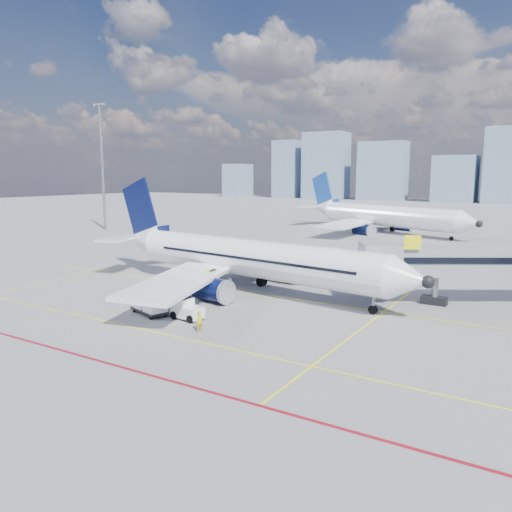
{
  "coord_description": "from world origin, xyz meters",
  "views": [
    {
      "loc": [
        25.94,
        -31.8,
        11.29
      ],
      "look_at": [
        2.6,
        6.24,
        4.0
      ],
      "focal_mm": 35.0,
      "sensor_mm": 36.0,
      "label": 1
    }
  ],
  "objects_px": {
    "main_aircraft": "(241,258)",
    "ramp_worker": "(199,322)",
    "cargo_dolly": "(149,302)",
    "belt_loader": "(180,285)",
    "baggage_tug": "(186,309)",
    "second_aircraft": "(381,216)"
  },
  "relations": [
    {
      "from": "baggage_tug",
      "to": "belt_loader",
      "type": "xyz_separation_m",
      "value": [
        -6.49,
        6.92,
        -0.16
      ]
    },
    {
      "from": "belt_loader",
      "to": "ramp_worker",
      "type": "height_order",
      "value": "belt_loader"
    },
    {
      "from": "second_aircraft",
      "to": "belt_loader",
      "type": "height_order",
      "value": "second_aircraft"
    },
    {
      "from": "main_aircraft",
      "to": "baggage_tug",
      "type": "bearing_deg",
      "value": -72.46
    },
    {
      "from": "main_aircraft",
      "to": "second_aircraft",
      "type": "relative_size",
      "value": 0.93
    },
    {
      "from": "baggage_tug",
      "to": "ramp_worker",
      "type": "xyz_separation_m",
      "value": [
        2.9,
        -2.06,
        -0.07
      ]
    },
    {
      "from": "second_aircraft",
      "to": "baggage_tug",
      "type": "xyz_separation_m",
      "value": [
        6.01,
        -67.81,
        -2.38
      ]
    },
    {
      "from": "main_aircraft",
      "to": "second_aircraft",
      "type": "xyz_separation_m",
      "value": [
        -4.06,
        56.95,
        -0.01
      ]
    },
    {
      "from": "main_aircraft",
      "to": "ramp_worker",
      "type": "distance_m",
      "value": 14.02
    },
    {
      "from": "ramp_worker",
      "to": "belt_loader",
      "type": "bearing_deg",
      "value": 71.83
    },
    {
      "from": "main_aircraft",
      "to": "baggage_tug",
      "type": "height_order",
      "value": "main_aircraft"
    },
    {
      "from": "second_aircraft",
      "to": "belt_loader",
      "type": "bearing_deg",
      "value": -66.05
    },
    {
      "from": "second_aircraft",
      "to": "baggage_tug",
      "type": "height_order",
      "value": "second_aircraft"
    },
    {
      "from": "belt_loader",
      "to": "cargo_dolly",
      "type": "bearing_deg",
      "value": -70.51
    },
    {
      "from": "cargo_dolly",
      "to": "ramp_worker",
      "type": "relative_size",
      "value": 2.5
    },
    {
      "from": "second_aircraft",
      "to": "main_aircraft",
      "type": "bearing_deg",
      "value": -61.52
    },
    {
      "from": "main_aircraft",
      "to": "belt_loader",
      "type": "height_order",
      "value": "main_aircraft"
    },
    {
      "from": "main_aircraft",
      "to": "baggage_tug",
      "type": "relative_size",
      "value": 14.15
    },
    {
      "from": "baggage_tug",
      "to": "ramp_worker",
      "type": "distance_m",
      "value": 3.56
    },
    {
      "from": "cargo_dolly",
      "to": "belt_loader",
      "type": "xyz_separation_m",
      "value": [
        -3.02,
        7.44,
        -0.38
      ]
    },
    {
      "from": "second_aircraft",
      "to": "baggage_tug",
      "type": "distance_m",
      "value": 68.12
    },
    {
      "from": "second_aircraft",
      "to": "cargo_dolly",
      "type": "distance_m",
      "value": 68.41
    }
  ]
}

